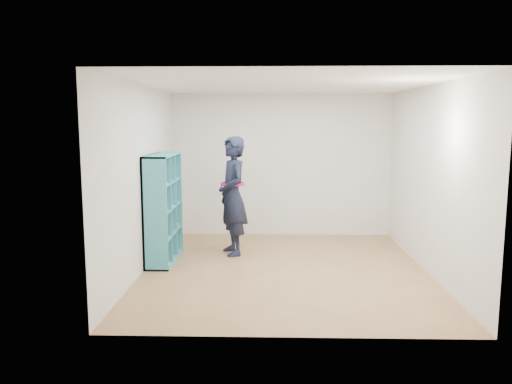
{
  "coord_description": "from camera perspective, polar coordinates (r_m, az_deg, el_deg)",
  "views": [
    {
      "loc": [
        -0.22,
        -6.9,
        2.11
      ],
      "look_at": [
        -0.41,
        0.3,
        1.08
      ],
      "focal_mm": 35.0,
      "sensor_mm": 36.0,
      "label": 1
    }
  ],
  "objects": [
    {
      "name": "ceiling",
      "position": [
        6.92,
        3.41,
        12.19
      ],
      "size": [
        4.5,
        4.5,
        0.0
      ],
      "primitive_type": "plane",
      "color": "white",
      "rests_on": "wall_back"
    },
    {
      "name": "wall_right",
      "position": [
        7.29,
        19.23,
        1.31
      ],
      "size": [
        0.02,
        4.5,
        2.6
      ],
      "primitive_type": "cube",
      "color": "beige",
      "rests_on": "floor"
    },
    {
      "name": "floor",
      "position": [
        7.22,
        3.24,
        -8.87
      ],
      "size": [
        4.5,
        4.5,
        0.0
      ],
      "primitive_type": "plane",
      "color": "olive",
      "rests_on": "ground"
    },
    {
      "name": "wall_front",
      "position": [
        4.73,
        4.17,
        -1.73
      ],
      "size": [
        4.0,
        0.02,
        2.6
      ],
      "primitive_type": "cube",
      "color": "beige",
      "rests_on": "floor"
    },
    {
      "name": "bookshelf",
      "position": [
        7.67,
        -10.72,
        -2.02
      ],
      "size": [
        0.35,
        1.21,
        1.62
      ],
      "color": "teal",
      "rests_on": "floor"
    },
    {
      "name": "person",
      "position": [
        7.87,
        -2.7,
        -0.43
      ],
      "size": [
        0.66,
        0.8,
        1.87
      ],
      "rotation": [
        0.0,
        0.0,
        -1.2
      ],
      "color": "black",
      "rests_on": "floor"
    },
    {
      "name": "wall_left",
      "position": [
        7.17,
        -12.87,
        1.45
      ],
      "size": [
        0.02,
        4.5,
        2.6
      ],
      "primitive_type": "cube",
      "color": "beige",
      "rests_on": "floor"
    },
    {
      "name": "smartphone",
      "position": [
        7.9,
        -3.99,
        0.48
      ],
      "size": [
        0.04,
        0.08,
        0.12
      ],
      "rotation": [
        0.24,
        0.0,
        0.39
      ],
      "color": "silver",
      "rests_on": "person"
    },
    {
      "name": "wall_back",
      "position": [
        9.19,
        2.88,
        3.07
      ],
      "size": [
        4.0,
        0.02,
        2.6
      ],
      "primitive_type": "cube",
      "color": "beige",
      "rests_on": "floor"
    }
  ]
}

